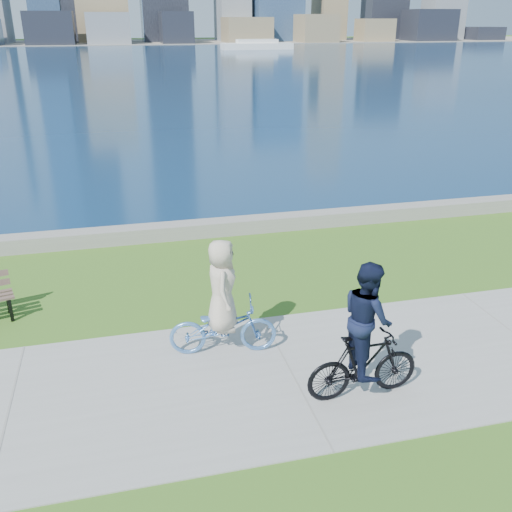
{
  "coord_description": "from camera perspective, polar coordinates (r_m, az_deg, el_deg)",
  "views": [
    {
      "loc": [
        -2.26,
        -6.88,
        4.94
      ],
      "look_at": [
        -0.04,
        2.04,
        1.1
      ],
      "focal_mm": 40.0,
      "sensor_mm": 36.0,
      "label": 1
    }
  ],
  "objects": [
    {
      "name": "far_shore",
      "position": [
        136.99,
        -13.83,
        20.05
      ],
      "size": [
        320.0,
        30.0,
        0.12
      ],
      "primitive_type": "cube",
      "color": "gray",
      "rests_on": "ground"
    },
    {
      "name": "cyclist_woman",
      "position": [
        8.9,
        -3.37,
        -5.64
      ],
      "size": [
        0.83,
        1.76,
        1.9
      ],
      "rotation": [
        0.0,
        0.0,
        1.43
      ],
      "color": "#548ACD",
      "rests_on": "ground"
    },
    {
      "name": "bay_water",
      "position": [
        79.07,
        -12.95,
        18.58
      ],
      "size": [
        320.0,
        131.0,
        0.01
      ],
      "primitive_type": "cube",
      "color": "#0B2748",
      "rests_on": "ground"
    },
    {
      "name": "cyclist_man",
      "position": [
        7.96,
        10.86,
        -8.47
      ],
      "size": [
        0.62,
        1.64,
        2.04
      ],
      "rotation": [
        0.0,
        0.0,
        1.59
      ],
      "color": "black",
      "rests_on": "ground"
    },
    {
      "name": "ground",
      "position": [
        8.77,
        3.57,
        -11.68
      ],
      "size": [
        320.0,
        320.0,
        0.0
      ],
      "primitive_type": "plane",
      "color": "#366019",
      "rests_on": "ground"
    },
    {
      "name": "concrete_path",
      "position": [
        8.76,
        3.57,
        -11.63
      ],
      "size": [
        80.0,
        3.5,
        0.02
      ],
      "primitive_type": "cube",
      "color": "gray",
      "rests_on": "ground"
    },
    {
      "name": "ferry_far",
      "position": [
        103.42,
        0.1,
        20.33
      ],
      "size": [
        12.07,
        3.45,
        1.64
      ],
      "color": "white",
      "rests_on": "ground"
    },
    {
      "name": "seawall",
      "position": [
        14.1,
        -3.9,
        2.88
      ],
      "size": [
        90.0,
        0.5,
        0.35
      ],
      "primitive_type": "cube",
      "color": "gray",
      "rests_on": "ground"
    }
  ]
}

